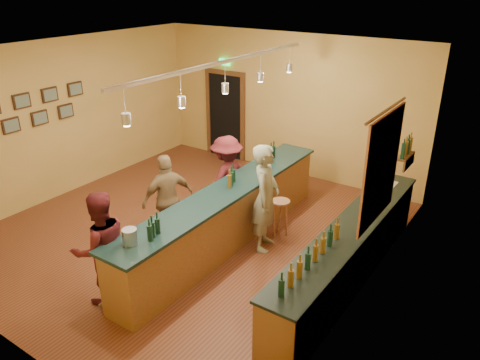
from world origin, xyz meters
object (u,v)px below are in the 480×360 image
Objects in this scene: customer_b at (168,199)px; customer_c at (227,179)px; tasting_bar at (227,213)px; bartender at (265,198)px; customer_a at (101,249)px; back_counter at (348,253)px; bar_stool at (280,208)px.

customer_c is at bearing -175.23° from customer_b.
tasting_bar is 2.73× the size of bartender.
customer_a reaches higher than customer_c.
tasting_bar is 3.19× the size of customer_b.
bar_stool is (-1.53, 0.62, 0.05)m from back_counter.
back_counter is 2.68× the size of customer_a.
customer_a is 3.22m from bar_stool.
customer_a reaches higher than back_counter.
customer_c is 1.18m from bar_stool.
customer_c is 2.44× the size of bar_stool.
bartender is 1.23m from customer_c.
customer_b is 0.96× the size of customer_c.
customer_a reaches higher than customer_b.
back_counter is 0.89× the size of tasting_bar.
customer_b is 1.26m from customer_c.
bartender reaches higher than bar_stool.
tasting_bar is at bearing -171.98° from customer_a.
bartender is at bearing 138.11° from customer_b.
back_counter is 2.44× the size of bartender.
bar_stool is at bearing 53.43° from tasting_bar.
back_counter is at bearing -113.19° from bartender.
customer_c is (-2.68, 0.59, 0.34)m from back_counter.
customer_b is (-0.38, 1.77, -0.05)m from customer_a.
bartender reaches higher than customer_b.
customer_c is (-0.55, 0.77, 0.22)m from tasting_bar.
bar_stool is (0.01, 0.50, -0.40)m from bartender.
bartender is 1.68m from customer_b.
customer_a reaches higher than bar_stool.
back_counter is at bearing 123.62° from customer_b.
bar_stool is (1.14, 3.00, -0.31)m from customer_a.
customer_c is at bearing 167.62° from back_counter.
customer_c is (0.00, 2.97, -0.02)m from customer_a.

